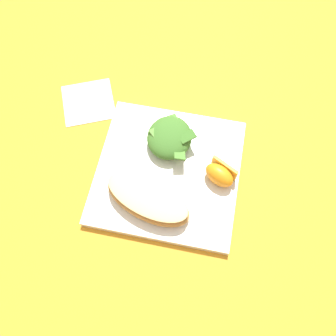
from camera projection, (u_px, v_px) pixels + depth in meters
name	position (u px, v px, depth m)	size (l,w,h in m)	color
ground	(168.00, 173.00, 0.73)	(3.00, 3.00, 0.00)	orange
white_plate	(168.00, 172.00, 0.73)	(0.28, 0.28, 0.02)	white
cheesy_pizza_bread	(148.00, 199.00, 0.67)	(0.13, 0.19, 0.04)	tan
green_salad_pile	(170.00, 137.00, 0.73)	(0.11, 0.10, 0.04)	#3D7028
orange_wedge_front	(220.00, 173.00, 0.69)	(0.06, 0.07, 0.04)	orange
paper_napkin	(88.00, 102.00, 0.81)	(0.11, 0.11, 0.00)	white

